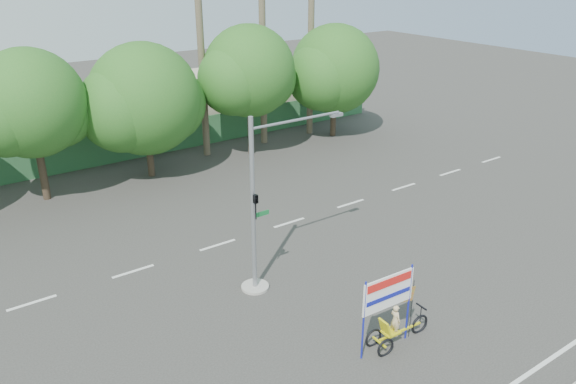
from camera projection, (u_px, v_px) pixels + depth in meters
ground at (371, 315)px, 20.60m from camera, size 120.00×120.00×0.00m
fence at (144, 142)px, 36.37m from camera, size 38.00×0.08×2.00m
building_right at (218, 99)px, 43.69m from camera, size 14.00×8.00×3.60m
tree_left at (30, 107)px, 28.42m from camera, size 6.66×5.60×8.07m
tree_center at (144, 102)px, 31.83m from camera, size 7.62×6.40×7.85m
tree_right at (249, 75)px, 35.25m from camera, size 6.90×5.80×8.36m
tree_far_right at (334, 72)px, 39.20m from camera, size 7.38×6.20×7.94m
palm_short at (199, 15)px, 33.66m from camera, size 3.73×3.79×14.45m
traffic_signal at (260, 220)px, 21.29m from camera, size 4.72×1.10×7.00m
trike_billboard at (393, 316)px, 18.56m from camera, size 3.01×0.72×2.96m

